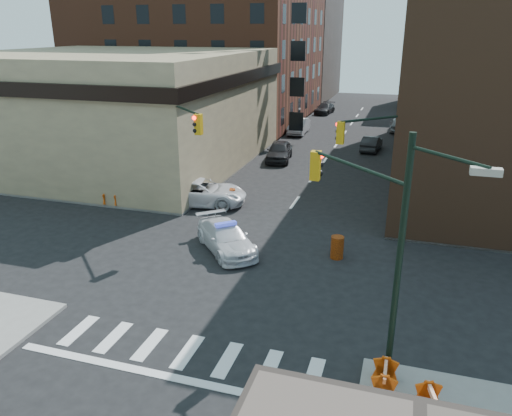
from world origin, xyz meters
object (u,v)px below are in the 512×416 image
Objects in this scene: police_car at (226,238)px; barrel_road at (337,247)px; pickup at (200,192)px; barricade_nw_a at (162,198)px; barrel_bank at (231,197)px; parked_car_enear at (371,143)px; barricade_se_a at (432,406)px; pedestrian_b at (116,190)px; parked_car_wnear at (279,151)px; parked_car_wfar at (299,126)px; pedestrian_a at (158,179)px.

police_car is 4.26× the size of barrel_road.
pickup is 2.45m from barricade_nw_a.
barricade_nw_a is at bearing -158.04° from barrel_bank.
parked_car_enear is at bearing -36.44° from pickup.
barricade_nw_a is at bearing 33.98° from barricade_se_a.
barrel_bank is (6.92, 2.29, -0.52)m from pedestrian_b.
barricade_se_a is at bearing -53.35° from barrel_bank.
pickup is 1.24× the size of parked_car_wnear.
barricade_nw_a reaches higher than barricade_se_a.
parked_car_wnear is 0.99× the size of parked_car_wfar.
barrel_bank reaches higher than barricade_se_a.
barrel_bank is at bearing -87.38° from pickup.
parked_car_enear is 21.69m from pedestrian_a.
pedestrian_b is 23.37m from barricade_se_a.
pedestrian_b is (-14.22, -20.45, 0.38)m from parked_car_enear.
pedestrian_b is at bearing -179.81° from barricade_nw_a.
pickup is at bearing 27.63° from barricade_se_a.
pedestrian_a is (-12.85, -17.47, 0.40)m from parked_car_enear.
police_car is at bearing -49.95° from pedestrian_b.
barricade_se_a is at bearing -85.20° from police_car.
pedestrian_a reaches higher than barrel_road.
barrel_bank is at bearing 66.60° from police_car.
parked_car_wfar reaches higher than barrel_bank.
pickup is 5.57× the size of barrel_bank.
parked_car_wnear is 4.23× the size of barrel_road.
barricade_se_a is (4.24, -10.22, 0.02)m from barrel_road.
parked_car_enear is at bearing -36.56° from parked_car_wfar.
pedestrian_a is (-7.69, 7.30, 0.37)m from police_car.
parked_car_enear is (5.16, 24.78, -0.02)m from police_car.
barrel_road is 11.06m from barricade_se_a.
pickup reaches higher than barrel_bank.
police_car is at bearing -156.46° from pickup.
parked_car_wnear is at bearing 44.92° from parked_car_enear.
parked_car_wfar reaches higher than barricade_nw_a.
pickup reaches higher than parked_car_wfar.
pedestrian_b is at bearing 100.48° from pickup.
barricade_nw_a is at bearing -48.87° from pedestrian_a.
parked_car_wnear is 30.59m from barricade_se_a.
barricade_nw_a is (-2.12, -1.21, -0.20)m from pickup.
barrel_road is (5.57, 0.78, -0.13)m from police_car.
barrel_road is (13.26, -6.53, -0.51)m from pedestrian_a.
pickup is (-4.09, 6.18, 0.13)m from police_car.
pickup is 12.70m from parked_car_wnear.
pedestrian_a is at bearing 153.80° from barrel_road.
parked_car_enear is 24.00m from barrel_road.
pedestrian_a is 5.62m from barrel_bank.
police_car reaches higher than barrel_bank.
parked_car_wnear is at bearing -18.98° from pickup.
barricade_se_a is at bearing 102.88° from parked_car_enear.
parked_car_wnear reaches higher than police_car.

